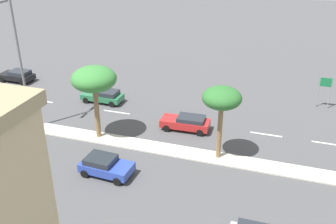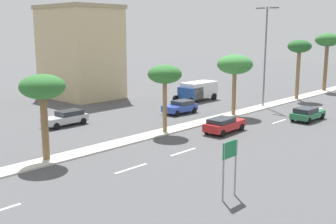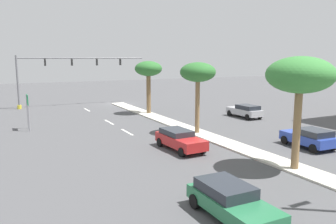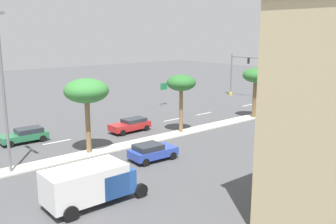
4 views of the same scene
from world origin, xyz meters
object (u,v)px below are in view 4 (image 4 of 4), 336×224
object	(u,v)px
sedan_blue_left	(152,151)
box_truck	(92,182)
directional_road_sign	(164,90)
street_lamp_left	(3,83)
traffic_signal_gantry	(255,69)
sedan_green_center	(25,135)
palm_tree_front	(256,77)
sedan_silver_near	(280,136)
sedan_red_outboard	(131,125)
palm_tree_mid	(181,84)
palm_tree_center	(86,92)

from	to	relation	value
sedan_blue_left	box_truck	size ratio (longest dim) A/B	0.65
directional_road_sign	street_lamp_left	size ratio (longest dim) A/B	0.28
traffic_signal_gantry	sedan_green_center	distance (m)	36.60
palm_tree_front	street_lamp_left	bearing A→B (deg)	89.56
sedan_silver_near	sedan_blue_left	bearing A→B (deg)	71.04
sedan_red_outboard	sedan_green_center	bearing A→B (deg)	72.26
street_lamp_left	sedan_green_center	bearing A→B (deg)	-26.84
palm_tree_mid	street_lamp_left	bearing A→B (deg)	91.11
sedan_blue_left	traffic_signal_gantry	bearing A→B (deg)	-67.17
box_truck	palm_tree_center	bearing A→B (deg)	-27.12
directional_road_sign	sedan_silver_near	bearing A→B (deg)	170.20
directional_road_sign	palm_tree_center	size ratio (longest dim) A/B	0.50
palm_tree_mid	sedan_blue_left	world-z (taller)	palm_tree_mid
palm_tree_center	sedan_green_center	distance (m)	8.92
sedan_red_outboard	box_truck	world-z (taller)	box_truck
traffic_signal_gantry	sedan_green_center	xyz separation A→B (m)	(-0.87, 36.38, -3.94)
directional_road_sign	palm_tree_center	world-z (taller)	palm_tree_center
street_lamp_left	box_truck	bearing A→B (deg)	-165.56
sedan_silver_near	sedan_green_center	distance (m)	24.19
sedan_red_outboard	sedan_silver_near	bearing A→B (deg)	-147.42
palm_tree_mid	sedan_silver_near	size ratio (longest dim) A/B	1.38
street_lamp_left	sedan_green_center	size ratio (longest dim) A/B	2.67
street_lamp_left	sedan_green_center	world-z (taller)	street_lamp_left
box_truck	sedan_blue_left	bearing A→B (deg)	-62.53
sedan_green_center	box_truck	xyz separation A→B (m)	(-15.84, 1.52, 0.62)
traffic_signal_gantry	directional_road_sign	size ratio (longest dim) A/B	5.38
palm_tree_center	sedan_blue_left	distance (m)	7.45
traffic_signal_gantry	sedan_red_outboard	world-z (taller)	traffic_signal_gantry
palm_tree_center	sedan_red_outboard	distance (m)	9.18
traffic_signal_gantry	sedan_red_outboard	bearing A→B (deg)	98.76
palm_tree_center	street_lamp_left	xyz separation A→B (m)	(-0.37, 6.74, 1.37)
traffic_signal_gantry	palm_tree_mid	size ratio (longest dim) A/B	2.91
traffic_signal_gantry	sedan_red_outboard	size ratio (longest dim) A/B	3.89
palm_tree_center	sedan_blue_left	xyz separation A→B (m)	(-4.90, -3.11, -4.67)
street_lamp_left	sedan_blue_left	world-z (taller)	street_lamp_left
palm_tree_front	box_truck	size ratio (longest dim) A/B	0.98
traffic_signal_gantry	sedan_red_outboard	xyz separation A→B (m)	(-4.07, 26.39, -3.93)
sedan_red_outboard	sedan_green_center	distance (m)	10.49
traffic_signal_gantry	palm_tree_center	bearing A→B (deg)	103.21
sedan_blue_left	sedan_green_center	world-z (taller)	sedan_blue_left
street_lamp_left	sedan_silver_near	xyz separation A→B (m)	(-8.65, -21.86, -6.03)
palm_tree_mid	sedan_silver_near	distance (m)	10.95
directional_road_sign	palm_tree_center	xyz separation A→B (m)	(-12.73, 18.88, 3.12)
street_lamp_left	sedan_silver_near	size ratio (longest dim) A/B	2.68
palm_tree_mid	palm_tree_center	distance (m)	10.68
sedan_blue_left	sedan_green_center	distance (m)	13.35
palm_tree_mid	directional_road_sign	bearing A→B (deg)	-32.71
box_truck	palm_tree_mid	bearing A→B (deg)	-59.85
street_lamp_left	sedan_red_outboard	size ratio (longest dim) A/B	2.59
palm_tree_mid	sedan_blue_left	xyz separation A→B (m)	(-4.86, 7.57, -4.41)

